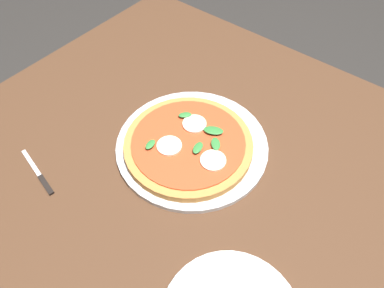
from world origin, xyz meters
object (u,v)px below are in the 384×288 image
object	(u,v)px
dining_table	(211,189)
serving_tray	(192,145)
knife	(41,177)
pizza	(189,144)

from	to	relation	value
dining_table	serving_tray	size ratio (longest dim) A/B	3.48
dining_table	knife	distance (m)	0.39
serving_tray	dining_table	bearing A→B (deg)	-5.95
dining_table	pizza	xyz separation A→B (m)	(-0.06, -0.01, 0.13)
dining_table	knife	bearing A→B (deg)	-135.20
serving_tray	knife	bearing A→B (deg)	-126.69
pizza	knife	bearing A→B (deg)	-128.19
serving_tray	knife	distance (m)	0.34
knife	pizza	bearing A→B (deg)	51.81
knife	dining_table	bearing A→B (deg)	44.80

